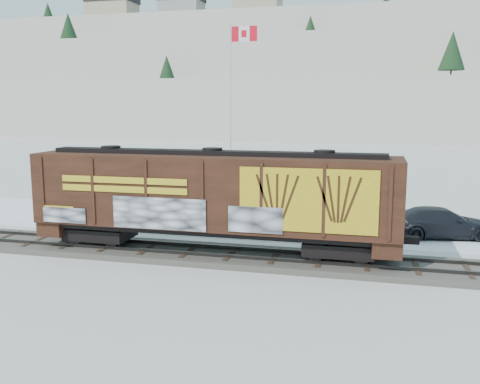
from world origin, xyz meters
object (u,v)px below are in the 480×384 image
(hopper_railcar, at_px, (213,195))
(car_silver, at_px, (96,201))
(flagpole, at_px, (232,139))
(car_white, at_px, (277,210))
(car_dark, at_px, (441,223))

(hopper_railcar, xyz_separation_m, car_silver, (-10.52, 8.33, -2.19))
(flagpole, height_order, car_silver, flagpole)
(car_white, bearing_deg, car_silver, 92.07)
(car_white, relative_size, car_dark, 0.87)
(hopper_railcar, relative_size, car_dark, 3.02)
(flagpole, relative_size, car_dark, 2.26)
(hopper_railcar, height_order, car_white, hopper_railcar)
(car_white, bearing_deg, flagpole, 42.35)
(flagpole, distance_m, car_white, 7.90)
(car_white, bearing_deg, hopper_railcar, 173.46)
(hopper_railcar, distance_m, flagpole, 13.57)
(flagpole, bearing_deg, car_dark, -26.88)
(hopper_railcar, distance_m, car_silver, 13.60)
(flagpole, relative_size, car_silver, 2.97)
(car_silver, distance_m, car_dark, 21.15)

